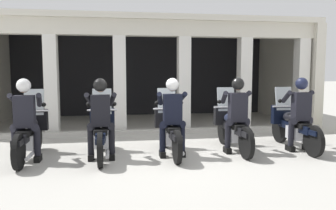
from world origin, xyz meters
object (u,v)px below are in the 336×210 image
Objects in this scene: motorcycle_left at (102,132)px; police_officer_far_right at (300,108)px; motorcycle_center at (170,130)px; police_officer_center at (172,110)px; motorcycle_right at (232,127)px; motorcycle_far_right at (293,126)px; police_officer_far_left at (25,113)px; police_officer_left at (101,112)px; police_officer_right at (237,109)px; motorcycle_far_left at (30,133)px.

police_officer_far_right reaches higher than motorcycle_left.
motorcycle_center is 1.29× the size of police_officer_center.
police_officer_far_right is at bearing -5.22° from motorcycle_left.
motorcycle_far_right is (1.40, -0.05, 0.00)m from motorcycle_right.
police_officer_center is at bearing 4.85° from police_officer_far_left.
police_officer_left is 1.00× the size of police_officer_right.
motorcycle_right is (4.20, 0.34, -0.44)m from police_officer_far_left.
police_officer_right is at bearing -5.61° from motorcycle_left.
police_officer_center is (-0.00, -0.28, 0.44)m from motorcycle_center.
motorcycle_far_right is 1.29× the size of police_officer_far_right.
police_officer_left and police_officer_far_right have the same top height.
motorcycle_far_right is at bearing 6.42° from police_officer_center.
motorcycle_right is (1.40, 0.40, -0.44)m from police_officer_center.
motorcycle_left is (1.40, -0.07, 0.00)m from motorcycle_far_left.
police_officer_right and police_officer_far_right have the same top height.
police_officer_right is (4.20, 0.06, 0.00)m from police_officer_far_left.
motorcycle_left is 2.83m from police_officer_right.
police_officer_center is at bearing -0.93° from motorcycle_far_left.
motorcycle_far_left is 1.40m from motorcycle_left.
motorcycle_far_left is 1.00× the size of motorcycle_center.
police_officer_left is 1.00× the size of police_officer_center.
police_officer_far_left reaches higher than motorcycle_far_right.
motorcycle_center is at bearing -179.31° from motorcycle_right.
police_officer_left is at bearing -92.71° from motorcycle_left.
motorcycle_far_left is 1.00× the size of motorcycle_right.
motorcycle_far_right is at bearing 2.51° from police_officer_left.
police_officer_far_left is 1.00× the size of police_officer_far_right.
police_officer_right is 0.78× the size of motorcycle_far_right.
motorcycle_far_left is 4.20m from motorcycle_right.
motorcycle_far_left is at bearing 172.54° from police_officer_center.
motorcycle_center is 1.29× the size of police_officer_far_right.
motorcycle_right is at bearing 3.92° from motorcycle_center.
police_officer_far_right is (4.20, -0.20, 0.44)m from motorcycle_left.
motorcycle_far_left is 1.00× the size of motorcycle_left.
police_officer_far_right reaches higher than motorcycle_far_left.
motorcycle_center is at bearing 169.12° from police_officer_right.
police_officer_center is 0.78× the size of motorcycle_right.
police_officer_far_left is 4.24m from motorcycle_right.
motorcycle_right is (2.80, 0.41, -0.44)m from police_officer_left.
motorcycle_left is 1.00× the size of motorcycle_right.
police_officer_far_left is 2.80m from police_officer_center.
motorcycle_far_right is at bearing 5.65° from police_officer_right.
police_officer_far_left is 2.84m from motorcycle_center.
motorcycle_far_left is 1.29× the size of police_officer_far_right.
motorcycle_center is 2.80m from motorcycle_far_right.
police_officer_center is 2.80m from police_officer_far_right.
motorcycle_far_left and motorcycle_center have the same top height.
motorcycle_far_right is at bearing 90.74° from police_officer_far_right.
police_officer_far_left is 1.40m from police_officer_left.
police_officer_far_left is 0.78× the size of motorcycle_far_right.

